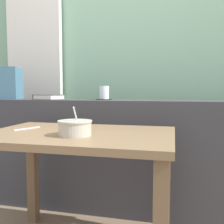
# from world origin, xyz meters

# --- Properties ---
(outdoor_backdrop) EXTENTS (4.80, 0.08, 2.80)m
(outdoor_backdrop) POSITION_xyz_m (0.00, 1.11, 1.40)
(outdoor_backdrop) COLOR #84B293
(outdoor_backdrop) RESTS_ON ground
(curtain_left_panel) EXTENTS (0.56, 0.06, 2.50)m
(curtain_left_panel) POSITION_xyz_m (-0.88, 1.01, 1.25)
(curtain_left_panel) COLOR silver
(curtain_left_panel) RESTS_ON ground
(dark_console_ledge) EXTENTS (2.80, 0.28, 0.84)m
(dark_console_ledge) POSITION_xyz_m (0.00, 0.55, 0.42)
(dark_console_ledge) COLOR #38383D
(dark_console_ledge) RESTS_ON ground
(breakfast_table) EXTENTS (1.00, 0.68, 0.69)m
(breakfast_table) POSITION_xyz_m (-0.02, -0.04, 0.58)
(breakfast_table) COLOR brown
(breakfast_table) RESTS_ON ground
(coaster_square) EXTENTS (0.10, 0.10, 0.00)m
(coaster_square) POSITION_xyz_m (-0.05, 0.58, 0.85)
(coaster_square) COLOR black
(coaster_square) RESTS_ON dark_console_ledge
(juice_glass) EXTENTS (0.07, 0.07, 0.10)m
(juice_glass) POSITION_xyz_m (-0.05, 0.58, 0.89)
(juice_glass) COLOR white
(juice_glass) RESTS_ON coaster_square
(closed_book) EXTENTS (0.23, 0.21, 0.04)m
(closed_book) POSITION_xyz_m (-0.50, 0.55, 0.86)
(closed_book) COLOR #334233
(closed_book) RESTS_ON dark_console_ledge
(throw_pillow) EXTENTS (0.34, 0.18, 0.26)m
(throw_pillow) POSITION_xyz_m (-0.93, 0.55, 0.97)
(throw_pillow) COLOR #426B84
(throw_pillow) RESTS_ON dark_console_ledge
(soup_bowl) EXTENTS (0.17, 0.17, 0.15)m
(soup_bowl) POSITION_xyz_m (-0.01, -0.14, 0.73)
(soup_bowl) COLOR #BCB7A8
(soup_bowl) RESTS_ON breakfast_table
(fork_utensil) EXTENTS (0.09, 0.16, 0.01)m
(fork_utensil) POSITION_xyz_m (-0.36, -0.00, 0.70)
(fork_utensil) COLOR silver
(fork_utensil) RESTS_ON breakfast_table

